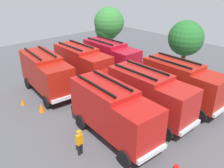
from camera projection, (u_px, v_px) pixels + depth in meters
ground_plane at (112, 98)px, 21.82m from camera, size 49.58×49.58×0.00m
fire_truck_0 at (46, 72)px, 21.82m from camera, size 7.39×3.28×3.88m
fire_truck_1 at (113, 110)px, 15.63m from camera, size 7.33×3.09×3.88m
fire_truck_2 at (82, 63)px, 24.19m from camera, size 7.20×2.76×3.88m
fire_truck_3 at (150, 93)px, 17.87m from camera, size 7.22×2.79×3.88m
fire_truck_4 at (111, 57)px, 26.03m from camera, size 7.21×2.76×3.88m
fire_truck_5 at (182, 82)px, 19.86m from camera, size 7.24×2.84×3.88m
firefighter_1 at (86, 89)px, 21.16m from camera, size 0.48×0.41×1.79m
firefighter_2 at (182, 80)px, 22.96m from camera, size 0.43×0.30×1.83m
firefighter_3 at (148, 72)px, 25.23m from camera, size 0.43×0.48×1.64m
firefighter_4 at (80, 141)px, 14.49m from camera, size 0.32×0.46×1.76m
tree_0 at (107, 29)px, 33.12m from camera, size 3.37×3.37×5.22m
tree_1 at (109, 23)px, 32.75m from camera, size 4.20×4.20×6.52m
tree_2 at (186, 38)px, 25.77m from camera, size 3.89×3.89×6.04m
traffic_cone_0 at (23, 102)px, 20.52m from camera, size 0.39×0.39×0.55m
traffic_cone_1 at (206, 93)px, 21.99m from camera, size 0.50×0.50×0.71m
traffic_cone_2 at (41, 107)px, 19.46m from camera, size 0.52×0.52×0.74m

